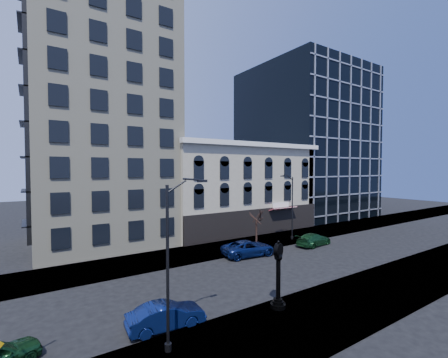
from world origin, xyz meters
TOP-DOWN VIEW (x-y plane):
  - ground at (0.00, 0.00)m, footprint 160.00×160.00m
  - sidewalk_far at (0.00, 8.00)m, footprint 160.00×6.00m
  - sidewalk_near at (0.00, -8.00)m, footprint 160.00×6.00m
  - cream_tower at (-6.11, 18.88)m, footprint 15.90×15.40m
  - victorian_row at (12.00, 15.89)m, footprint 22.60×11.19m
  - glass_office at (32.00, 20.91)m, footprint 20.00×20.15m
  - street_clock at (-0.45, -6.07)m, footprint 0.98×0.98m
  - street_lamp_near at (-7.47, -6.50)m, footprint 2.22×0.34m
  - street_lamp_far at (13.36, 6.61)m, footprint 2.15×0.43m
  - bare_tree_far at (8.79, 7.38)m, footprint 2.75×2.75m
  - car_near_b at (-7.29, -4.28)m, footprint 4.46×1.84m
  - car_far_a at (5.24, 4.29)m, footprint 5.96×3.31m
  - car_far_b at (14.13, 3.39)m, footprint 5.14×2.58m

SIDE VIEW (x-z plane):
  - ground at x=0.00m, z-range 0.00..0.00m
  - sidewalk_far at x=0.00m, z-range 0.00..0.12m
  - sidewalk_near at x=0.00m, z-range 0.00..0.12m
  - car_far_b at x=14.13m, z-range 0.00..1.43m
  - car_near_b at x=-7.29m, z-range 0.00..1.44m
  - car_far_a at x=5.24m, z-range 0.00..1.58m
  - street_clock at x=-0.45m, z-range -0.09..4.23m
  - bare_tree_far at x=8.79m, z-range 1.32..6.04m
  - victorian_row at x=12.00m, z-range -0.25..12.25m
  - street_lamp_far at x=13.36m, z-range 2.23..10.52m
  - street_lamp_near at x=-7.47m, z-range 2.30..10.87m
  - glass_office at x=32.00m, z-range 0.00..28.00m
  - cream_tower at x=-6.11m, z-range -1.93..40.57m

